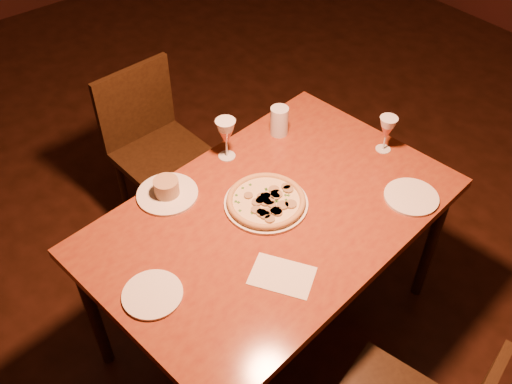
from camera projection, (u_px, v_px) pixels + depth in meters
floor at (292, 293)px, 2.67m from camera, size 7.00×7.00×0.00m
dining_table at (273, 224)px, 2.10m from camera, size 1.41×0.99×0.71m
chair_far at (154, 144)px, 2.73m from camera, size 0.42×0.42×0.83m
pizza_plate at (266, 201)px, 2.08m from camera, size 0.31×0.31×0.03m
ramekin_saucer at (167, 190)px, 2.11m from camera, size 0.23×0.23×0.07m
wine_glass_far at (226, 139)px, 2.22m from camera, size 0.08×0.08×0.18m
wine_glass_right at (386, 134)px, 2.26m from camera, size 0.07×0.07×0.16m
water_tumbler at (279, 121)px, 2.35m from camera, size 0.08×0.08×0.13m
side_plate_left at (153, 294)px, 1.79m from camera, size 0.19×0.19×0.01m
side_plate_near at (411, 197)px, 2.11m from camera, size 0.20×0.20×0.01m
menu_card at (282, 276)px, 1.85m from camera, size 0.22×0.25×0.00m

